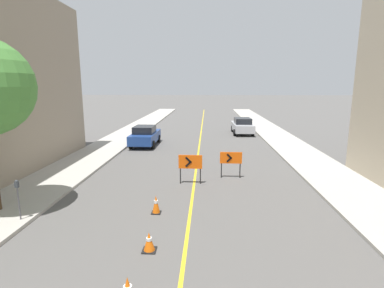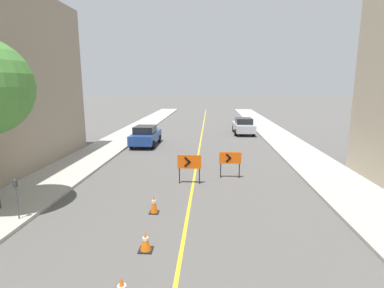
% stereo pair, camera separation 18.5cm
% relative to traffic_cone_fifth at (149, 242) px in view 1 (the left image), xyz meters
% --- Properties ---
extents(lane_stripe, '(0.12, 65.17, 0.01)m').
position_rel_traffic_cone_fifth_xyz_m(lane_stripe, '(1.05, 18.07, -0.28)').
color(lane_stripe, gold).
rests_on(lane_stripe, ground_plane).
extents(sidewalk_left, '(3.14, 65.17, 0.13)m').
position_rel_traffic_cone_fifth_xyz_m(sidewalk_left, '(-6.09, 18.07, -0.22)').
color(sidewalk_left, '#ADA89E').
rests_on(sidewalk_left, ground_plane).
extents(sidewalk_right, '(3.14, 65.17, 0.13)m').
position_rel_traffic_cone_fifth_xyz_m(sidewalk_right, '(8.19, 18.07, -0.22)').
color(sidewalk_right, '#ADA89E').
rests_on(sidewalk_right, ground_plane).
extents(traffic_cone_fifth, '(0.41, 0.41, 0.58)m').
position_rel_traffic_cone_fifth_xyz_m(traffic_cone_fifth, '(0.00, 0.00, 0.00)').
color(traffic_cone_fifth, black).
rests_on(traffic_cone_fifth, ground_plane).
extents(traffic_cone_farthest, '(0.36, 0.36, 0.72)m').
position_rel_traffic_cone_fifth_xyz_m(traffic_cone_farthest, '(-0.24, 2.62, 0.07)').
color(traffic_cone_farthest, black).
rests_on(traffic_cone_farthest, ground_plane).
extents(arrow_barricade_primary, '(1.16, 0.10, 1.44)m').
position_rel_traffic_cone_fifth_xyz_m(arrow_barricade_primary, '(0.86, 6.14, 0.76)').
color(arrow_barricade_primary, '#EF560C').
rests_on(arrow_barricade_primary, ground_plane).
extents(arrow_barricade_secondary, '(1.14, 0.09, 1.37)m').
position_rel_traffic_cone_fifth_xyz_m(arrow_barricade_secondary, '(2.91, 7.20, 0.72)').
color(arrow_barricade_secondary, '#EF560C').
rests_on(arrow_barricade_secondary, ground_plane).
extents(parked_car_curb_near, '(1.94, 4.32, 1.59)m').
position_rel_traffic_cone_fifth_xyz_m(parked_car_curb_near, '(-3.28, 15.39, 0.51)').
color(parked_car_curb_near, navy).
rests_on(parked_car_curb_near, ground_plane).
extents(parked_car_curb_mid, '(1.95, 4.36, 1.59)m').
position_rel_traffic_cone_fifth_xyz_m(parked_car_curb_mid, '(5.15, 21.65, 0.51)').
color(parked_car_curb_mid, '#B7B7BC').
rests_on(parked_car_curb_mid, ground_plane).
extents(parking_meter_near_curb, '(0.12, 0.11, 1.45)m').
position_rel_traffic_cone_fifth_xyz_m(parking_meter_near_curb, '(-4.87, 1.56, 0.87)').
color(parking_meter_near_curb, '#4C4C51').
rests_on(parking_meter_near_curb, sidewalk_left).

